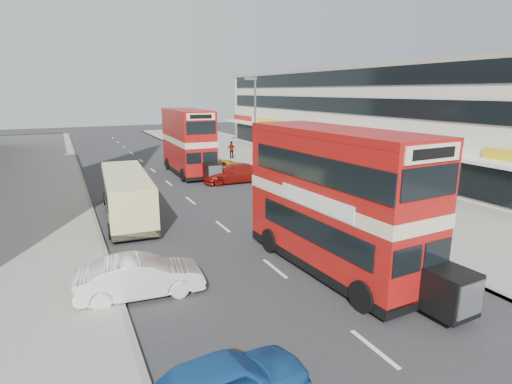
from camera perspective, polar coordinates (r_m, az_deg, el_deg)
ground at (r=15.73m, az=6.09°, el=-13.10°), size 160.00×160.00×0.00m
road_surface at (r=33.54m, az=-11.86°, el=1.21°), size 12.00×90.00×0.01m
pavement_right at (r=38.03m, az=6.00°, el=2.99°), size 12.00×90.00×0.15m
kerb_left at (r=32.72m, az=-22.29°, el=0.29°), size 0.20×90.00×0.16m
kerb_right at (r=35.38m, az=-2.22°, el=2.25°), size 0.20×90.00×0.16m
commercial_row at (r=43.66m, az=13.87°, el=10.16°), size 9.90×46.20×9.30m
street_lamp at (r=33.11m, az=-0.24°, el=9.71°), size 1.00×0.20×8.12m
bus_main at (r=16.64m, az=10.89°, el=-1.11°), size 3.28×10.03×5.49m
bus_second at (r=36.70m, az=-9.27°, el=6.84°), size 2.90×9.78×5.35m
coach at (r=24.66m, az=-17.28°, el=-0.22°), size 2.87×9.16×2.39m
car_left_front at (r=15.45m, az=-15.57°, el=-11.11°), size 4.48×1.89×1.44m
car_right_a at (r=32.95m, az=-2.96°, el=2.55°), size 5.11×2.30×1.45m
car_right_b at (r=35.98m, az=-5.40°, el=3.32°), size 4.78×2.49×1.29m
pedestrian_near at (r=31.25m, az=3.62°, el=2.47°), size 0.76×0.67×1.73m
pedestrian_far at (r=44.14m, az=-3.39°, el=5.79°), size 1.10×0.59×1.78m
cyclist at (r=37.08m, az=-7.39°, el=3.58°), size 0.65×1.75×1.96m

